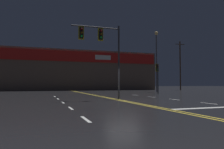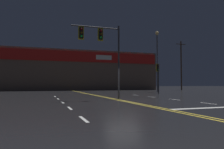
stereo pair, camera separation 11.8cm
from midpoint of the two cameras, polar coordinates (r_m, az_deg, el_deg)
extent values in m
plane|color=black|center=(15.74, 2.80, -6.90)|extent=(200.00, 200.00, 0.00)
cube|color=gold|center=(15.69, 2.29, -6.90)|extent=(0.12, 60.00, 0.01)
cube|color=gold|center=(15.80, 3.31, -6.87)|extent=(0.12, 60.00, 0.01)
cube|color=silver|center=(7.64, -7.33, -11.50)|extent=(0.12, 1.40, 0.01)
cube|color=silver|center=(11.16, -11.04, -8.63)|extent=(0.12, 1.40, 0.01)
cube|color=silver|center=(14.72, -12.95, -7.12)|extent=(0.12, 1.40, 0.01)
cube|color=silver|center=(18.30, -14.10, -6.20)|extent=(0.12, 1.40, 0.01)
cube|color=silver|center=(21.88, -14.88, -5.58)|extent=(0.12, 1.40, 0.01)
cube|color=silver|center=(14.93, 23.71, -6.91)|extent=(0.12, 1.40, 0.01)
cube|color=silver|center=(17.75, 15.79, -6.30)|extent=(0.12, 1.40, 0.01)
cube|color=silver|center=(20.81, 10.13, -5.79)|extent=(0.12, 1.40, 0.01)
cube|color=silver|center=(24.02, 5.96, -5.37)|extent=(0.12, 1.40, 0.01)
cylinder|color=#38383D|center=(17.33, 1.59, 3.17)|extent=(0.14, 0.14, 5.84)
cylinder|color=#38383D|center=(17.25, -4.45, 12.23)|extent=(3.78, 0.10, 0.10)
cube|color=black|center=(17.21, -3.22, 10.40)|extent=(0.28, 0.24, 0.84)
cube|color=gold|center=(17.21, -3.22, 10.40)|extent=(0.42, 0.08, 0.99)
sphere|color=#500705|center=(17.12, -3.07, 11.34)|extent=(0.17, 0.17, 0.17)
sphere|color=#543707|center=(17.06, -3.08, 10.52)|extent=(0.17, 0.17, 0.17)
sphere|color=green|center=(17.01, -3.08, 9.69)|extent=(0.17, 0.17, 0.17)
cube|color=black|center=(16.88, -8.26, 10.68)|extent=(0.28, 0.24, 0.84)
cube|color=gold|center=(16.88, -8.26, 10.68)|extent=(0.42, 0.08, 0.99)
sphere|color=#500705|center=(16.79, -8.15, 11.64)|extent=(0.17, 0.17, 0.17)
sphere|color=#543707|center=(16.73, -8.16, 10.80)|extent=(0.17, 0.17, 0.17)
sphere|color=green|center=(16.67, -8.16, 9.96)|extent=(0.17, 0.17, 0.17)
cylinder|color=#38383D|center=(28.18, 11.80, -1.09)|extent=(0.13, 0.13, 3.77)
cube|color=black|center=(28.40, 11.58, 1.75)|extent=(0.28, 0.24, 0.84)
cube|color=gold|center=(28.40, 11.58, 1.75)|extent=(0.42, 0.08, 0.99)
sphere|color=#500705|center=(28.28, 11.74, 2.28)|extent=(0.17, 0.17, 0.17)
sphere|color=#543707|center=(28.26, 11.75, 1.77)|extent=(0.17, 0.17, 0.17)
sphere|color=green|center=(28.25, 11.75, 1.26)|extent=(0.17, 0.17, 0.17)
cylinder|color=#59595E|center=(35.11, 11.47, 2.99)|extent=(0.20, 0.20, 9.10)
sphere|color=#F9D17A|center=(35.87, 11.40, 10.52)|extent=(0.56, 0.56, 0.56)
cube|color=brown|center=(46.84, -11.67, 0.85)|extent=(36.06, 10.00, 7.85)
cube|color=red|center=(42.04, -10.78, 4.72)|extent=(35.34, 0.20, 1.96)
cube|color=white|center=(43.31, -2.45, 4.47)|extent=(3.20, 0.16, 0.90)
cylinder|color=#4C3828|center=(47.78, 17.32, 2.24)|extent=(0.26, 0.26, 10.17)
cube|color=#4C3828|center=(48.35, 17.25, 7.54)|extent=(2.20, 0.12, 0.12)
camera|label=1|loc=(0.06, -90.19, 0.01)|focal=35.00mm
camera|label=2|loc=(0.06, 89.81, -0.01)|focal=35.00mm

